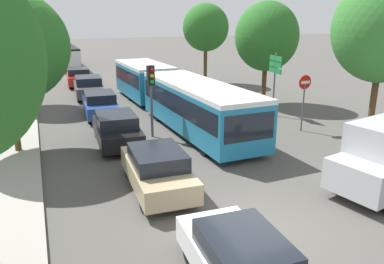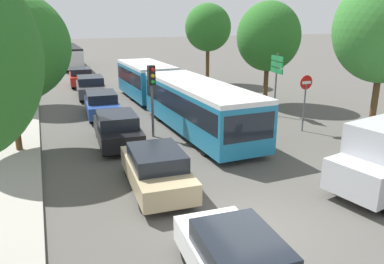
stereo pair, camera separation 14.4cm
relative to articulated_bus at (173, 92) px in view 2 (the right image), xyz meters
name	(u,v)px [view 2 (the right image)]	position (x,y,z in m)	size (l,w,h in m)	color
ground_plane	(259,228)	(-1.83, -12.36, -1.43)	(200.00, 200.00, 0.00)	#4F4C47
kerb_strip_left	(12,103)	(-8.85, 6.90, -1.36)	(3.20, 48.52, 0.14)	#9E998E
articulated_bus	(173,92)	(0.00, 0.00, 0.00)	(2.92, 16.77, 2.48)	teal
city_bus_rear	(67,55)	(-3.80, 26.17, -0.06)	(2.49, 11.01, 2.37)	silver
queued_car_white	(238,264)	(-3.56, -14.31, -0.75)	(1.87, 3.96, 1.35)	white
queued_car_tan	(156,169)	(-3.69, -8.97, -0.71)	(1.98, 4.20, 1.43)	tan
queued_car_black	(117,129)	(-3.98, -3.87, -0.70)	(2.01, 4.27, 1.45)	black
queued_car_blue	(102,104)	(-3.82, 1.51, -0.71)	(1.97, 4.19, 1.42)	#284799
queued_car_graphite	(91,87)	(-3.69, 7.21, -0.66)	(2.10, 4.47, 1.52)	#47474C
queued_car_red	(81,77)	(-3.79, 12.53, -0.69)	(2.03, 4.32, 1.47)	#B21E19
traffic_light	(152,85)	(-2.17, -3.37, 1.07)	(0.34, 0.38, 3.40)	#56595E
no_entry_sign	(305,94)	(5.06, -5.29, 0.44)	(0.70, 0.08, 2.82)	#56595E
direction_sign_post	(277,72)	(5.50, -2.12, 1.14)	(0.24, 1.40, 3.60)	#56595E
tree_left_mid	(5,49)	(-8.07, -3.45, 2.87)	(5.00, 5.00, 6.69)	#51381E
tree_left_far	(13,23)	(-8.16, 6.70, 3.74)	(4.08, 4.08, 7.67)	#51381E
tree_right_mid	(269,37)	(6.75, 0.81, 2.90)	(4.03, 4.03, 6.52)	#51381E
tree_right_far	(208,29)	(6.52, 9.62, 3.15)	(3.85, 3.85, 6.65)	#51381E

